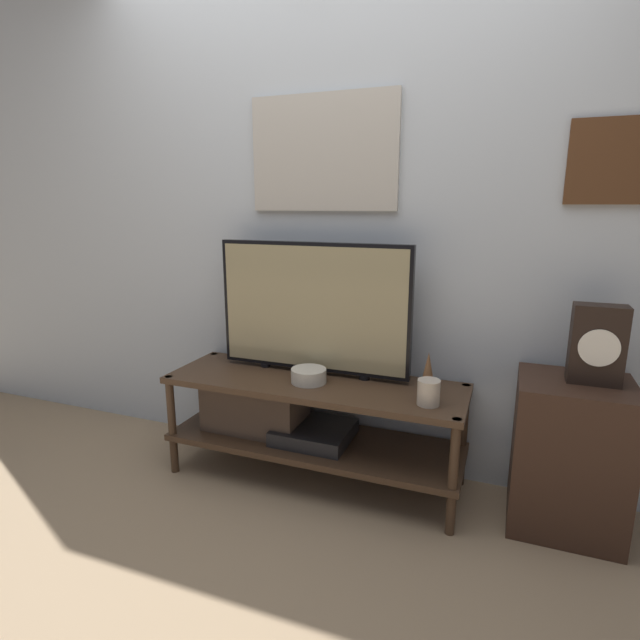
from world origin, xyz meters
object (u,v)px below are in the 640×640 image
at_px(vase_wide_bowl, 309,376).
at_px(mantel_clock, 597,345).
at_px(vase_slim_bronze, 428,373).
at_px(television, 313,308).
at_px(candle_jar, 429,392).

bearing_deg(vase_wide_bowl, mantel_clock, 3.81).
xyz_separation_m(vase_slim_bronze, mantel_clock, (0.65, 0.02, 0.19)).
xyz_separation_m(vase_wide_bowl, vase_slim_bronze, (0.55, 0.06, 0.06)).
bearing_deg(television, vase_slim_bronze, -7.20).
bearing_deg(vase_wide_bowl, television, 103.39).
bearing_deg(mantel_clock, vase_wide_bowl, -176.19).
height_order(vase_wide_bowl, candle_jar, candle_jar).
xyz_separation_m(television, mantel_clock, (1.22, -0.05, -0.05)).
height_order(television, mantel_clock, television).
xyz_separation_m(television, vase_slim_bronze, (0.58, -0.07, -0.24)).
bearing_deg(vase_slim_bronze, mantel_clock, 1.87).
distance_m(television, mantel_clock, 1.23).
bearing_deg(television, candle_jar, -18.28).
distance_m(vase_wide_bowl, candle_jar, 0.58).
relative_size(vase_slim_bronze, mantel_clock, 0.61).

